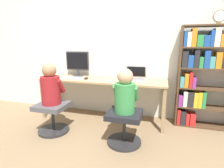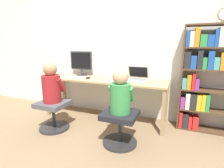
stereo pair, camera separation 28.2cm
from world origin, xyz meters
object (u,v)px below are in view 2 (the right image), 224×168
at_px(keyboard, 75,77).
at_px(office_chair_left, 53,113).
at_px(person_at_laptop, 120,93).
at_px(office_chair_right, 120,125).
at_px(desktop_monitor, 81,63).
at_px(bookshelf, 205,77).
at_px(laptop, 137,77).
at_px(person_at_monitor, 51,85).

bearing_deg(keyboard, office_chair_left, -95.08).
bearing_deg(person_at_laptop, office_chair_left, 179.09).
xyz_separation_m(office_chair_left, office_chair_right, (1.13, -0.02, 0.00)).
bearing_deg(person_at_laptop, keyboard, 150.96).
bearing_deg(office_chair_right, desktop_monitor, 142.29).
bearing_deg(bookshelf, desktop_monitor, -179.99).
bearing_deg(office_chair_right, person_at_laptop, 90.00).
distance_m(laptop, office_chair_left, 1.48).
distance_m(laptop, office_chair_right, 0.96).
height_order(keyboard, person_at_monitor, person_at_monitor).
distance_m(person_at_laptop, bookshelf, 1.35).
xyz_separation_m(person_at_laptop, bookshelf, (1.04, 0.84, 0.15)).
bearing_deg(office_chair_right, keyboard, 150.82).
distance_m(keyboard, office_chair_right, 1.33).
bearing_deg(person_at_monitor, keyboard, 84.89).
relative_size(person_at_laptop, bookshelf, 0.36).
height_order(laptop, person_at_monitor, person_at_monitor).
distance_m(person_at_monitor, bookshelf, 2.33).
distance_m(office_chair_right, bookshelf, 1.47).
relative_size(laptop, office_chair_right, 0.76).
height_order(laptop, keyboard, laptop).
bearing_deg(person_at_monitor, desktop_monitor, 87.53).
relative_size(keyboard, person_at_laptop, 0.68).
bearing_deg(bookshelf, keyboard, -173.44).
xyz_separation_m(laptop, person_at_monitor, (-1.14, -0.78, -0.06)).
xyz_separation_m(desktop_monitor, keyboard, (0.02, -0.24, -0.23)).
distance_m(laptop, bookshelf, 1.04).
distance_m(keyboard, person_at_monitor, 0.58).
height_order(office_chair_right, person_at_laptop, person_at_laptop).
xyz_separation_m(office_chair_right, person_at_monitor, (-1.13, 0.03, 0.46)).
bearing_deg(keyboard, person_at_laptop, -29.04).
bearing_deg(office_chair_left, bookshelf, 20.77).
distance_m(office_chair_left, office_chair_right, 1.13).
height_order(desktop_monitor, laptop, desktop_monitor).
bearing_deg(office_chair_right, laptop, 89.12).
bearing_deg(desktop_monitor, bookshelf, 0.01).
distance_m(office_chair_right, person_at_laptop, 0.45).
distance_m(laptop, person_at_laptop, 0.80).
height_order(office_chair_left, person_at_laptop, person_at_laptop).
bearing_deg(person_at_laptop, desktop_monitor, 142.41).
relative_size(desktop_monitor, person_at_laptop, 0.80).
bearing_deg(person_at_monitor, office_chair_right, -1.28).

